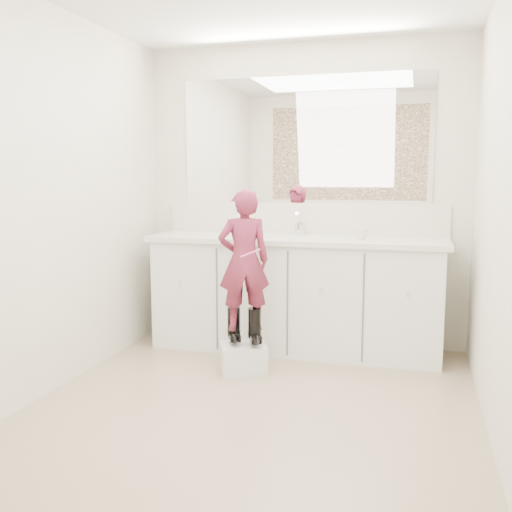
% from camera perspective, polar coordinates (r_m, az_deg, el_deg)
% --- Properties ---
extents(floor, '(3.00, 3.00, 0.00)m').
position_cam_1_polar(floor, '(3.46, -0.46, -15.03)').
color(floor, '#807154').
rests_on(floor, ground).
extents(wall_back, '(2.60, 0.00, 2.60)m').
position_cam_1_polar(wall_back, '(4.65, 4.74, 6.05)').
color(wall_back, beige).
rests_on(wall_back, floor).
extents(wall_front, '(2.60, 0.00, 2.60)m').
position_cam_1_polar(wall_front, '(1.80, -14.01, 2.95)').
color(wall_front, beige).
rests_on(wall_front, floor).
extents(wall_left, '(0.00, 3.00, 3.00)m').
position_cam_1_polar(wall_left, '(3.77, -19.91, 5.18)').
color(wall_left, beige).
rests_on(wall_left, floor).
extents(wall_right, '(0.00, 3.00, 3.00)m').
position_cam_1_polar(wall_right, '(3.09, 23.42, 4.50)').
color(wall_right, beige).
rests_on(wall_right, floor).
extents(vanity_cabinet, '(2.20, 0.55, 0.85)m').
position_cam_1_polar(vanity_cabinet, '(4.47, 3.95, -4.03)').
color(vanity_cabinet, silver).
rests_on(vanity_cabinet, floor).
extents(countertop, '(2.28, 0.58, 0.04)m').
position_cam_1_polar(countertop, '(4.39, 3.96, 1.62)').
color(countertop, beige).
rests_on(countertop, vanity_cabinet).
extents(backsplash, '(2.28, 0.03, 0.25)m').
position_cam_1_polar(backsplash, '(4.64, 4.68, 3.76)').
color(backsplash, beige).
rests_on(backsplash, countertop).
extents(mirror, '(2.00, 0.02, 1.00)m').
position_cam_1_polar(mirror, '(4.64, 4.78, 11.48)').
color(mirror, white).
rests_on(mirror, wall_back).
extents(dot_panel, '(2.00, 0.01, 1.20)m').
position_cam_1_polar(dot_panel, '(1.83, -14.34, 17.15)').
color(dot_panel, '#472819').
rests_on(dot_panel, wall_front).
extents(faucet, '(0.08, 0.08, 0.10)m').
position_cam_1_polar(faucet, '(4.54, 4.40, 2.72)').
color(faucet, silver).
rests_on(faucet, countertop).
extents(cup, '(0.11, 0.11, 0.08)m').
position_cam_1_polar(cup, '(4.30, 10.51, 2.21)').
color(cup, beige).
rests_on(cup, countertop).
extents(soap_bottle, '(0.11, 0.11, 0.20)m').
position_cam_1_polar(soap_bottle, '(4.47, -1.83, 3.32)').
color(soap_bottle, white).
rests_on(soap_bottle, countertop).
extents(step_stool, '(0.39, 0.36, 0.20)m').
position_cam_1_polar(step_stool, '(4.03, -1.27, -10.15)').
color(step_stool, silver).
rests_on(step_stool, floor).
extents(boot_left, '(0.16, 0.19, 0.26)m').
position_cam_1_polar(boot_left, '(4.01, -2.23, -6.89)').
color(boot_left, black).
rests_on(boot_left, step_stool).
extents(boot_right, '(0.16, 0.19, 0.26)m').
position_cam_1_polar(boot_right, '(3.97, -0.16, -7.05)').
color(boot_right, black).
rests_on(boot_right, step_stool).
extents(toddler, '(0.42, 0.36, 0.97)m').
position_cam_1_polar(toddler, '(3.90, -1.22, -0.46)').
color(toddler, '#B43762').
rests_on(toddler, step_stool).
extents(toothbrush, '(0.13, 0.07, 0.06)m').
position_cam_1_polar(toothbrush, '(3.79, -0.56, 0.29)').
color(toothbrush, '#EB5BA6').
rests_on(toothbrush, toddler).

